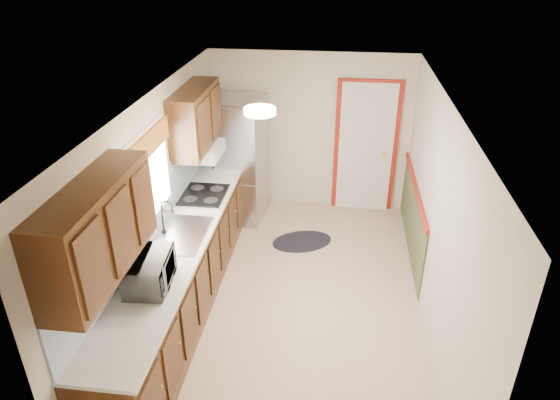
# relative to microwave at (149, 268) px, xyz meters

# --- Properties ---
(room_shell) EXTENTS (3.20, 5.20, 2.52)m
(room_shell) POSITION_rel_microwave_xyz_m (1.20, 1.10, 0.07)
(room_shell) COLOR #C7A98C
(room_shell) RESTS_ON ground
(kitchen_run) EXTENTS (0.63, 4.00, 2.20)m
(kitchen_run) POSITION_rel_microwave_xyz_m (-0.04, 0.81, -0.32)
(kitchen_run) COLOR #3B1F0D
(kitchen_run) RESTS_ON ground
(back_wall_trim) EXTENTS (1.12, 2.30, 2.08)m
(back_wall_trim) POSITION_rel_microwave_xyz_m (2.19, 3.31, -0.24)
(back_wall_trim) COLOR maroon
(back_wall_trim) RESTS_ON ground
(ceiling_fixture) EXTENTS (0.30, 0.30, 0.06)m
(ceiling_fixture) POSITION_rel_microwave_xyz_m (0.90, 0.90, 1.23)
(ceiling_fixture) COLOR #FFD88C
(ceiling_fixture) RESTS_ON room_shell
(microwave) EXTENTS (0.36, 0.58, 0.38)m
(microwave) POSITION_rel_microwave_xyz_m (0.00, 0.00, 0.00)
(microwave) COLOR white
(microwave) RESTS_ON kitchen_run
(refrigerator) EXTENTS (0.83, 0.80, 1.85)m
(refrigerator) POSITION_rel_microwave_xyz_m (0.18, 3.07, -0.21)
(refrigerator) COLOR #B7B7BC
(refrigerator) RESTS_ON ground
(rug) EXTENTS (0.99, 0.83, 0.01)m
(rug) POSITION_rel_microwave_xyz_m (1.21, 2.41, -1.12)
(rug) COLOR black
(rug) RESTS_ON ground
(cooktop) EXTENTS (0.53, 0.64, 0.02)m
(cooktop) POSITION_rel_microwave_xyz_m (0.01, 1.85, -0.18)
(cooktop) COLOR black
(cooktop) RESTS_ON kitchen_run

